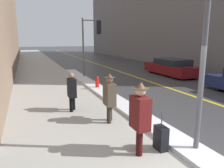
# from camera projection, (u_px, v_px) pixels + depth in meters

# --- Properties ---
(ground_plane) EXTENTS (160.00, 160.00, 0.00)m
(ground_plane) POSITION_uv_depth(u_px,v_px,m) (200.00, 167.00, 4.60)
(ground_plane) COLOR #38383A
(sidewalk_slab) EXTENTS (4.00, 80.00, 0.01)m
(sidewalk_slab) POSITION_uv_depth(u_px,v_px,m) (43.00, 73.00, 17.51)
(sidewalk_slab) COLOR #9E9B93
(sidewalk_slab) RESTS_ON ground
(road_centre_stripe) EXTENTS (0.16, 80.00, 0.00)m
(road_centre_stripe) POSITION_uv_depth(u_px,v_px,m) (112.00, 69.00, 19.69)
(road_centre_stripe) COLOR gold
(road_centre_stripe) RESTS_ON ground
(snow_bank_curb) EXTENTS (0.79, 16.67, 0.12)m
(snow_bank_curb) POSITION_uv_depth(u_px,v_px,m) (103.00, 92.00, 10.88)
(snow_bank_curb) COLOR silver
(snow_bank_curb) RESTS_ON ground
(building_facade_right) EXTENTS (6.00, 36.00, 13.04)m
(building_facade_right) POSITION_uv_depth(u_px,v_px,m) (157.00, 8.00, 28.02)
(building_facade_right) COLOR slate
(building_facade_right) RESTS_ON ground
(lamp_post) EXTENTS (0.28, 0.28, 4.53)m
(lamp_post) POSITION_uv_depth(u_px,v_px,m) (205.00, 34.00, 4.64)
(lamp_post) COLOR #515156
(lamp_post) RESTS_ON ground
(traffic_light_near) EXTENTS (1.31, 0.33, 4.03)m
(traffic_light_near) POSITION_uv_depth(u_px,v_px,m) (93.00, 35.00, 14.88)
(traffic_light_near) COLOR #515156
(traffic_light_near) RESTS_ON ground
(pedestrian_in_fedora) EXTENTS (0.36, 0.53, 1.71)m
(pedestrian_in_fedora) POSITION_uv_depth(u_px,v_px,m) (140.00, 115.00, 4.99)
(pedestrian_in_fedora) COLOR #340C0C
(pedestrian_in_fedora) RESTS_ON ground
(pedestrian_nearside) EXTENTS (0.34, 0.70, 1.61)m
(pedestrian_nearside) POSITION_uv_depth(u_px,v_px,m) (109.00, 96.00, 6.93)
(pedestrian_nearside) COLOR #2A241B
(pedestrian_nearside) RESTS_ON ground
(pedestrian_in_glasses) EXTENTS (0.28, 0.47, 1.45)m
(pedestrian_in_glasses) POSITION_uv_depth(u_px,v_px,m) (72.00, 90.00, 8.02)
(pedestrian_in_glasses) COLOR black
(pedestrian_in_glasses) RESTS_ON ground
(parked_car_maroon) EXTENTS (1.90, 4.73, 1.23)m
(parked_car_maroon) POSITION_uv_depth(u_px,v_px,m) (171.00, 67.00, 16.24)
(parked_car_maroon) COLOR #600F14
(parked_car_maroon) RESTS_ON ground
(rolling_suitcase) EXTENTS (0.23, 0.36, 0.95)m
(rolling_suitcase) POSITION_uv_depth(u_px,v_px,m) (161.00, 138.00, 5.25)
(rolling_suitcase) COLOR black
(rolling_suitcase) RESTS_ON ground
(fire_hydrant) EXTENTS (0.20, 0.20, 0.70)m
(fire_hydrant) POSITION_uv_depth(u_px,v_px,m) (97.00, 83.00, 11.64)
(fire_hydrant) COLOR red
(fire_hydrant) RESTS_ON ground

